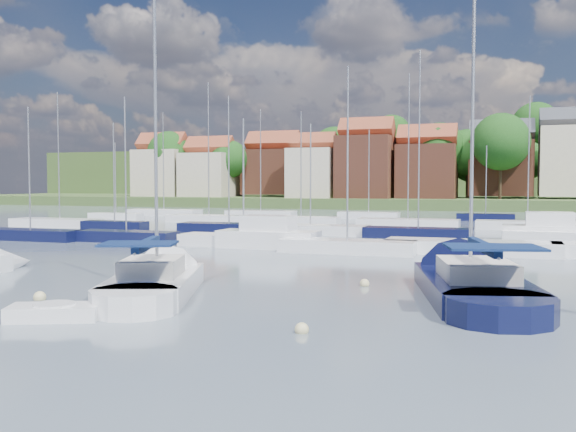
% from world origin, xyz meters
% --- Properties ---
extents(ground, '(260.00, 260.00, 0.00)m').
position_xyz_m(ground, '(0.00, 40.00, 0.00)').
color(ground, '#45525E').
rests_on(ground, ground).
extents(sailboat_centre, '(6.79, 11.92, 15.71)m').
position_xyz_m(sailboat_centre, '(-3.49, 2.32, 0.35)').
color(sailboat_centre, white).
rests_on(sailboat_centre, ground).
extents(sailboat_navy, '(6.84, 14.35, 19.11)m').
position_xyz_m(sailboat_navy, '(8.68, 6.46, 0.34)').
color(sailboat_navy, black).
rests_on(sailboat_navy, ground).
extents(tender, '(3.23, 2.41, 0.63)m').
position_xyz_m(tender, '(-3.72, -4.17, 0.24)').
color(tender, white).
rests_on(tender, ground).
extents(buoy_c, '(0.48, 0.48, 0.48)m').
position_xyz_m(buoy_c, '(-6.65, -1.40, 0.00)').
color(buoy_c, beige).
rests_on(buoy_c, ground).
extents(buoy_d, '(0.44, 0.44, 0.44)m').
position_xyz_m(buoy_d, '(4.58, -3.28, 0.00)').
color(buoy_d, beige).
rests_on(buoy_d, ground).
extents(buoy_e, '(0.42, 0.42, 0.42)m').
position_xyz_m(buoy_e, '(4.51, 5.98, 0.00)').
color(buoy_e, beige).
rests_on(buoy_e, ground).
extents(buoy_f, '(0.44, 0.44, 0.44)m').
position_xyz_m(buoy_f, '(10.82, -1.09, 0.00)').
color(buoy_f, beige).
rests_on(buoy_f, ground).
extents(marina_field, '(79.62, 41.41, 15.93)m').
position_xyz_m(marina_field, '(1.91, 35.15, 0.43)').
color(marina_field, white).
rests_on(marina_field, ground).
extents(far_shore_town, '(212.46, 90.00, 22.27)m').
position_xyz_m(far_shore_town, '(2.23, 132.67, 4.61)').
color(far_shore_town, '#3E562B').
rests_on(far_shore_town, ground).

